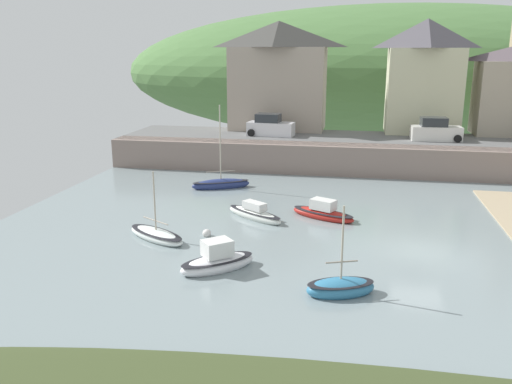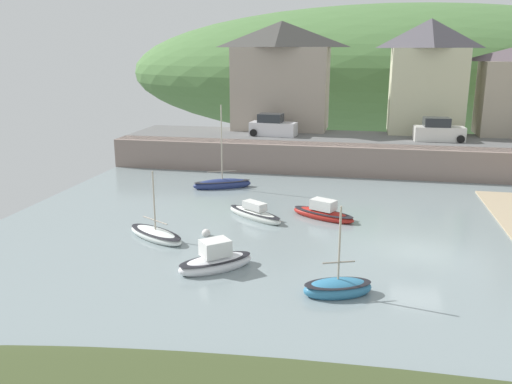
% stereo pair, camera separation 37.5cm
% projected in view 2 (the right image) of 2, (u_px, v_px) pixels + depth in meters
% --- Properties ---
extents(ground, '(48.00, 41.00, 0.61)m').
position_uv_depth(ground, '(491.00, 357.00, 17.17)').
color(ground, gray).
extents(quay_seawall, '(48.00, 9.40, 2.40)m').
position_uv_depth(quay_seawall, '(401.00, 159.00, 42.75)').
color(quay_seawall, gray).
rests_on(quay_seawall, ground).
extents(hillside_backdrop, '(80.00, 44.00, 19.00)m').
position_uv_depth(hillside_backdrop, '(401.00, 73.00, 76.74)').
color(hillside_backdrop, '#4D773F').
rests_on(hillside_backdrop, ground).
extents(waterfront_building_left, '(9.15, 5.58, 10.06)m').
position_uv_depth(waterfront_building_left, '(281.00, 75.00, 50.58)').
color(waterfront_building_left, '#A29484').
rests_on(waterfront_building_left, ground).
extents(waterfront_building_centre, '(6.77, 5.05, 10.13)m').
position_uv_depth(waterfront_building_centre, '(427.00, 76.00, 47.99)').
color(waterfront_building_centre, beige).
rests_on(waterfront_building_centre, ground).
extents(fishing_boat_green, '(3.18, 2.27, 4.00)m').
position_uv_depth(fishing_boat_green, '(338.00, 288.00, 21.92)').
color(fishing_boat_green, teal).
rests_on(fishing_boat_green, ground).
extents(sailboat_tall_mast, '(3.67, 3.44, 1.61)m').
position_uv_depth(sailboat_tall_mast, '(216.00, 261.00, 24.44)').
color(sailboat_tall_mast, white).
rests_on(sailboat_tall_mast, ground).
extents(rowboat_small_beached, '(4.26, 2.97, 1.30)m').
position_uv_depth(rowboat_small_beached, '(323.00, 213.00, 31.94)').
color(rowboat_small_beached, '#AA211B').
rests_on(rowboat_small_beached, ground).
extents(sailboat_blue_trim, '(4.32, 2.82, 6.26)m').
position_uv_depth(sailboat_blue_trim, '(222.00, 184.00, 38.99)').
color(sailboat_blue_trim, navy).
rests_on(sailboat_blue_trim, ground).
extents(sailboat_white_hull, '(4.06, 3.20, 1.19)m').
position_uv_depth(sailboat_white_hull, '(255.00, 214.00, 31.88)').
color(sailboat_white_hull, white).
rests_on(sailboat_white_hull, ground).
extents(sailboat_nearest_shore, '(4.16, 3.21, 3.85)m').
position_uv_depth(sailboat_nearest_shore, '(156.00, 234.00, 28.48)').
color(sailboat_nearest_shore, white).
rests_on(sailboat_nearest_shore, ground).
extents(parked_car_near_slipway, '(4.25, 2.10, 1.95)m').
position_uv_depth(parked_car_near_slipway, '(273.00, 127.00, 47.43)').
color(parked_car_near_slipway, silver).
rests_on(parked_car_near_slipway, ground).
extents(parked_car_by_wall, '(4.19, 1.93, 1.95)m').
position_uv_depth(parked_car_by_wall, '(438.00, 131.00, 44.70)').
color(parked_car_by_wall, silver).
rests_on(parked_car_by_wall, ground).
extents(mooring_buoy, '(0.48, 0.48, 0.48)m').
position_uv_depth(mooring_buoy, '(206.00, 233.00, 28.91)').
color(mooring_buoy, silver).
rests_on(mooring_buoy, ground).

